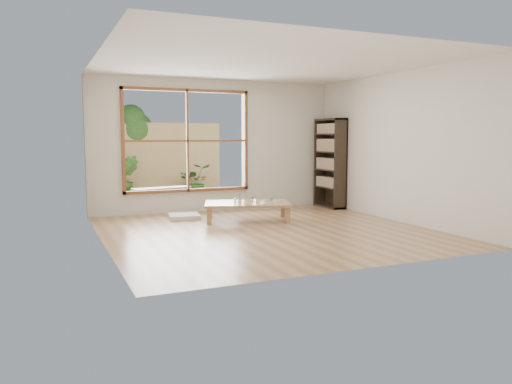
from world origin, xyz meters
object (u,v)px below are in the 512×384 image
bookshelf (330,163)px  garden_bench (162,190)px  low_table (248,205)px  food_tray (269,201)px

bookshelf → garden_bench: bearing=157.1°
low_table → food_tray: (0.32, -0.19, 0.06)m
garden_bench → bookshelf: bearing=-34.2°
low_table → garden_bench: garden_bench is taller
food_tray → garden_bench: bearing=117.0°
low_table → food_tray: food_tray is taller
bookshelf → food_tray: bookshelf is taller
bookshelf → food_tray: bearing=-150.5°
bookshelf → garden_bench: bookshelf is taller
low_table → food_tray: bearing=-10.8°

